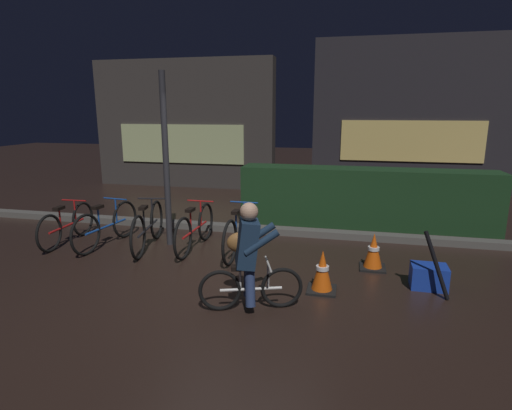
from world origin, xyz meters
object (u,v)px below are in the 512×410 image
at_px(parked_bike_leftmost, 67,225).
at_px(parked_bike_left_mid, 106,226).
at_px(traffic_cone_near, 322,272).
at_px(traffic_cone_far, 373,252).
at_px(blue_crate, 429,277).
at_px(parked_bike_right_mid, 239,232).
at_px(closed_umbrella, 437,265).
at_px(parked_bike_center_right, 195,229).
at_px(street_post, 166,161).
at_px(cyclist, 248,256).
at_px(parked_bike_center_left, 148,227).

xyz_separation_m(parked_bike_leftmost, parked_bike_left_mid, (0.73, 0.04, 0.02)).
distance_m(traffic_cone_near, traffic_cone_far, 1.13).
height_order(traffic_cone_far, blue_crate, traffic_cone_far).
bearing_deg(traffic_cone_near, parked_bike_right_mid, 140.71).
bearing_deg(closed_umbrella, traffic_cone_near, 34.08).
xyz_separation_m(parked_bike_left_mid, traffic_cone_near, (3.63, -1.01, -0.09)).
xyz_separation_m(parked_bike_leftmost, closed_umbrella, (5.70, -0.83, 0.08)).
height_order(parked_bike_center_right, traffic_cone_far, parked_bike_center_right).
xyz_separation_m(parked_bike_left_mid, blue_crate, (4.95, -0.61, -0.19)).
relative_size(street_post, traffic_cone_near, 5.27).
bearing_deg(blue_crate, street_post, 167.19).
height_order(traffic_cone_near, cyclist, cyclist).
relative_size(parked_bike_left_mid, parked_bike_right_mid, 0.97).
height_order(parked_bike_leftmost, traffic_cone_near, parked_bike_leftmost).
relative_size(parked_bike_right_mid, closed_umbrella, 2.00).
bearing_deg(cyclist, traffic_cone_far, 28.43).
xyz_separation_m(parked_bike_center_right, closed_umbrella, (3.47, -1.02, 0.06)).
xyz_separation_m(parked_bike_center_left, traffic_cone_near, (2.89, -1.04, -0.10)).
height_order(parked_bike_center_left, traffic_cone_near, parked_bike_center_left).
xyz_separation_m(parked_bike_leftmost, parked_bike_center_left, (1.46, 0.06, 0.03)).
bearing_deg(parked_bike_center_right, closed_umbrella, -105.63).
relative_size(parked_bike_left_mid, parked_bike_center_left, 0.97).
distance_m(blue_crate, cyclist, 2.40).
height_order(street_post, blue_crate, street_post).
xyz_separation_m(parked_bike_left_mid, closed_umbrella, (4.97, -0.86, 0.06)).
bearing_deg(parked_bike_center_right, parked_bike_right_mid, -92.92).
bearing_deg(parked_bike_center_right, traffic_cone_near, -118.07).
bearing_deg(parked_bike_center_left, traffic_cone_near, -120.34).
height_order(parked_bike_left_mid, parked_bike_center_right, same).
bearing_deg(blue_crate, parked_bike_leftmost, 174.20).
distance_m(street_post, closed_umbrella, 4.27).
bearing_deg(parked_bike_leftmost, blue_crate, -97.92).
relative_size(street_post, cyclist, 2.26).
height_order(parked_bike_leftmost, parked_bike_center_right, parked_bike_center_right).
bearing_deg(cyclist, parked_bike_center_right, 107.42).
relative_size(traffic_cone_near, blue_crate, 1.22).
height_order(parked_bike_leftmost, parked_bike_center_left, parked_bike_center_left).
distance_m(traffic_cone_near, closed_umbrella, 1.36).
relative_size(traffic_cone_far, closed_umbrella, 0.62).
relative_size(street_post, parked_bike_center_left, 1.67).
height_order(parked_bike_right_mid, blue_crate, parked_bike_right_mid).
bearing_deg(parked_bike_right_mid, cyclist, -160.72).
bearing_deg(parked_bike_left_mid, closed_umbrella, -93.54).
distance_m(traffic_cone_far, blue_crate, 0.85).
xyz_separation_m(cyclist, closed_umbrella, (2.13, 0.80, -0.23)).
distance_m(street_post, parked_bike_center_left, 1.12).
bearing_deg(cyclist, closed_umbrella, 1.59).
bearing_deg(parked_bike_center_left, street_post, -54.74).
relative_size(parked_bike_center_right, blue_crate, 3.74).
relative_size(street_post, blue_crate, 6.41).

